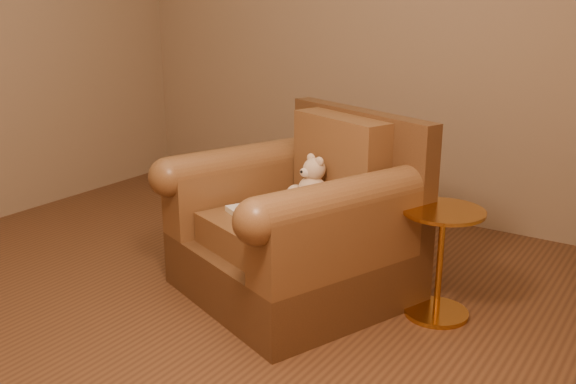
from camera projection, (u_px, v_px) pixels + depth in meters
The scene contains 5 objects.
floor at pixel (180, 307), 3.25m from camera, with size 4.00×4.00×0.00m, color brown.
armchair at pixel (301, 226), 3.33m from camera, with size 1.31×1.28×0.93m.
teddy_bear at pixel (310, 187), 3.35m from camera, with size 0.21×0.24×0.28m.
guidebook at pixel (261, 215), 3.20m from camera, with size 0.44×0.38×0.03m.
side_table at pixel (440, 259), 3.08m from camera, with size 0.39×0.39×0.55m.
Camera 1 is at (2.08, -2.14, 1.51)m, focal length 40.00 mm.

